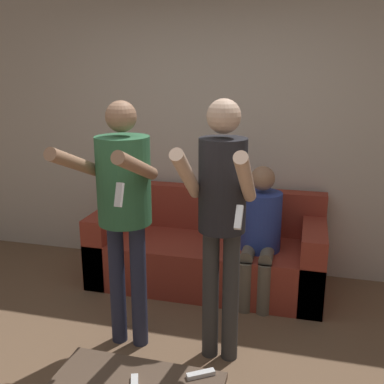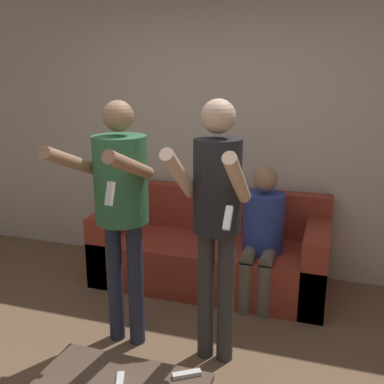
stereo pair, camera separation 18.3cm
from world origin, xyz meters
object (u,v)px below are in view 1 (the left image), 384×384
person_standing_right (222,207)px  person_seated (260,228)px  remote_far (201,374)px  person_standing_left (123,197)px  couch (207,253)px

person_standing_right → person_seated: bearing=80.5°
person_standing_right → remote_far: bearing=-86.8°
person_standing_left → person_seated: 1.31m
couch → person_seated: bearing=-18.7°
person_standing_left → person_standing_right: person_standing_right is taller
couch → person_seated: (0.48, -0.16, 0.34)m
couch → person_seated: 0.62m
person_standing_right → person_seated: person_standing_right is taller
person_standing_left → person_standing_right: (0.66, 0.00, -0.02)m
person_standing_right → remote_far: size_ratio=11.97×
couch → person_standing_right: person_standing_right is taller
person_standing_left → remote_far: person_standing_left is taller
person_standing_right → person_seated: 1.03m
person_standing_right → person_seated: size_ratio=1.52×
person_standing_left → person_seated: (0.81, 0.92, -0.46)m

